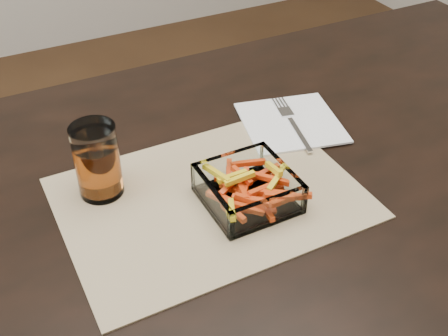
{
  "coord_description": "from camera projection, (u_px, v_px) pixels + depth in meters",
  "views": [
    {
      "loc": [
        -0.37,
        -0.6,
        1.32
      ],
      "look_at": [
        -0.06,
        0.01,
        0.78
      ],
      "focal_mm": 45.0,
      "sensor_mm": 36.0,
      "label": 1
    }
  ],
  "objects": [
    {
      "name": "dining_table",
      "position": [
        260.0,
        217.0,
        0.96
      ],
      "size": [
        1.6,
        0.9,
        0.75
      ],
      "color": "black",
      "rests_on": "ground"
    },
    {
      "name": "placemat",
      "position": [
        210.0,
        198.0,
        0.87
      ],
      "size": [
        0.45,
        0.33,
        0.0
      ],
      "primitive_type": "cube",
      "rotation": [
        0.0,
        0.0,
        0.01
      ],
      "color": "tan",
      "rests_on": "dining_table"
    },
    {
      "name": "glass_bowl",
      "position": [
        248.0,
        190.0,
        0.84
      ],
      "size": [
        0.13,
        0.13,
        0.05
      ],
      "rotation": [
        0.0,
        0.0,
        0.01
      ],
      "color": "white",
      "rests_on": "placemat"
    },
    {
      "name": "tumbler",
      "position": [
        98.0,
        163.0,
        0.84
      ],
      "size": [
        0.07,
        0.07,
        0.12
      ],
      "color": "white",
      "rests_on": "placemat"
    },
    {
      "name": "napkin",
      "position": [
        291.0,
        122.0,
        1.03
      ],
      "size": [
        0.21,
        0.21,
        0.0
      ],
      "primitive_type": "cube",
      "rotation": [
        0.0,
        0.0,
        -0.23
      ],
      "color": "white",
      "rests_on": "placemat"
    },
    {
      "name": "fork",
      "position": [
        291.0,
        121.0,
        1.02
      ],
      "size": [
        0.06,
        0.18,
        0.0
      ],
      "rotation": [
        0.0,
        0.0,
        -0.23
      ],
      "color": "silver",
      "rests_on": "napkin"
    }
  ]
}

